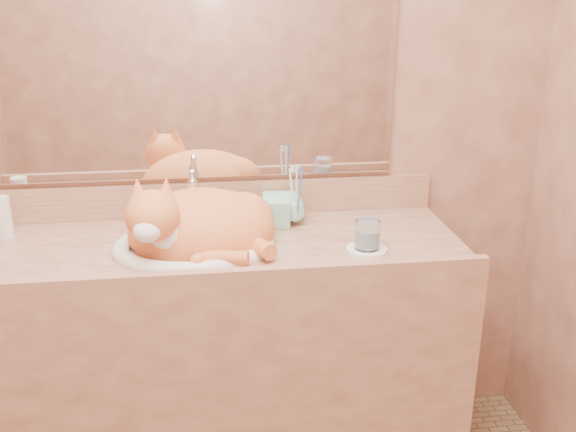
{
  "coord_description": "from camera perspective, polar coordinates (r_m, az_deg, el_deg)",
  "views": [
    {
      "loc": [
        0.03,
        -1.11,
        1.6
      ],
      "look_at": [
        0.26,
        0.7,
        0.94
      ],
      "focal_mm": 40.0,
      "sensor_mm": 36.0,
      "label": 1
    }
  ],
  "objects": [
    {
      "name": "cat",
      "position": [
        1.94,
        -8.2,
        -0.63
      ],
      "size": [
        0.47,
        0.39,
        0.25
      ],
      "primitive_type": null,
      "rotation": [
        0.0,
        0.0,
        -0.05
      ],
      "color": "#D26230",
      "rests_on": "sink_basin"
    },
    {
      "name": "soap_dispenser",
      "position": [
        2.05,
        -1.07,
        1.4
      ],
      "size": [
        0.1,
        0.1,
        0.2
      ],
      "primitive_type": "imported",
      "rotation": [
        0.0,
        0.0,
        -0.11
      ],
      "color": "#7DC8AD",
      "rests_on": "vanity_counter"
    },
    {
      "name": "toothbrush_cup",
      "position": [
        2.09,
        0.72,
        0.15
      ],
      "size": [
        0.11,
        0.11,
        0.09
      ],
      "primitive_type": "imported",
      "rotation": [
        0.0,
        0.0,
        0.15
      ],
      "color": "#7DC8AD",
      "rests_on": "vanity_counter"
    },
    {
      "name": "saucer",
      "position": [
        1.93,
        7.01,
        -2.99
      ],
      "size": [
        0.12,
        0.12,
        0.01
      ],
      "primitive_type": "cylinder",
      "color": "white",
      "rests_on": "vanity_counter"
    },
    {
      "name": "toothbrushes",
      "position": [
        2.06,
        0.73,
        2.21
      ],
      "size": [
        0.03,
        0.03,
        0.21
      ],
      "primitive_type": null,
      "color": "silver",
      "rests_on": "toothbrush_cup"
    },
    {
      "name": "faucet",
      "position": [
        2.11,
        -8.39,
        1.32
      ],
      "size": [
        0.07,
        0.13,
        0.18
      ],
      "primitive_type": null,
      "rotation": [
        0.0,
        0.0,
        0.19
      ],
      "color": "white",
      "rests_on": "vanity_counter"
    },
    {
      "name": "lotion_bottle",
      "position": [
        2.19,
        -24.05,
        -0.12
      ],
      "size": [
        0.06,
        0.06,
        0.13
      ],
      "primitive_type": "cylinder",
      "color": "silver",
      "rests_on": "vanity_counter"
    },
    {
      "name": "vanity_counter",
      "position": [
        2.18,
        -7.06,
        -12.94
      ],
      "size": [
        1.6,
        0.55,
        0.85
      ],
      "primitive_type": null,
      "color": "brown",
      "rests_on": "floor"
    },
    {
      "name": "water_glass",
      "position": [
        1.91,
        7.07,
        -1.64
      ],
      "size": [
        0.07,
        0.07,
        0.09
      ],
      "primitive_type": "cylinder",
      "color": "white",
      "rests_on": "saucer"
    },
    {
      "name": "mirror",
      "position": [
        2.11,
        -8.27,
        13.93
      ],
      "size": [
        1.3,
        0.02,
        0.8
      ],
      "primitive_type": "cube",
      "color": "white",
      "rests_on": "wall_back"
    },
    {
      "name": "sink_basin",
      "position": [
        1.94,
        -8.43,
        -0.77
      ],
      "size": [
        0.56,
        0.51,
        0.15
      ],
      "primitive_type": null,
      "rotation": [
        0.0,
        0.0,
        0.25
      ],
      "color": "white",
      "rests_on": "vanity_counter"
    },
    {
      "name": "wall_back",
      "position": [
        2.14,
        -8.09,
        10.24
      ],
      "size": [
        2.4,
        0.02,
        2.5
      ],
      "primitive_type": "cube",
      "color": "brown",
      "rests_on": "ground"
    }
  ]
}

